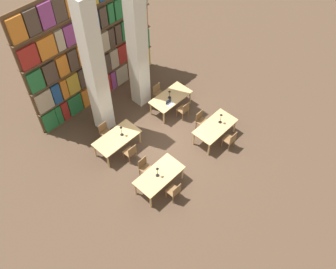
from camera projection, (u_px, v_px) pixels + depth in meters
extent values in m
plane|color=#4C3828|center=(166.00, 143.00, 15.29)|extent=(40.00, 40.00, 0.00)
cube|color=brown|center=(92.00, 46.00, 14.99)|extent=(6.22, 0.06, 5.50)
cube|color=brown|center=(101.00, 95.00, 17.09)|extent=(6.22, 0.35, 0.03)
cube|color=#236B38|center=(49.00, 120.00, 15.42)|extent=(0.59, 0.20, 0.96)
cube|color=#236B38|center=(58.00, 114.00, 15.63)|extent=(0.25, 0.20, 0.96)
cube|color=maroon|center=(65.00, 110.00, 15.78)|extent=(0.31, 0.20, 0.96)
cube|color=#236B38|center=(75.00, 104.00, 16.02)|extent=(0.66, 0.20, 0.96)
cube|color=orange|center=(85.00, 97.00, 16.29)|extent=(0.37, 0.20, 0.96)
cube|color=#236B38|center=(94.00, 92.00, 16.51)|extent=(0.49, 0.20, 0.96)
cube|color=maroon|center=(104.00, 85.00, 16.80)|extent=(0.65, 0.20, 0.96)
cube|color=#84387A|center=(113.00, 80.00, 17.03)|extent=(0.26, 0.20, 0.96)
cube|color=tan|center=(121.00, 74.00, 17.27)|extent=(0.67, 0.20, 0.96)
cube|color=orange|center=(131.00, 68.00, 17.56)|extent=(0.45, 0.20, 0.96)
cube|color=#B7932D|center=(138.00, 63.00, 17.77)|extent=(0.35, 0.20, 0.96)
cube|color=#B7932D|center=(143.00, 60.00, 17.93)|extent=(0.29, 0.20, 0.96)
cube|color=#B7932D|center=(148.00, 57.00, 18.08)|extent=(0.18, 0.20, 0.96)
cube|color=brown|center=(98.00, 77.00, 16.24)|extent=(6.22, 0.35, 0.03)
cube|color=tan|center=(44.00, 101.00, 14.62)|extent=(0.69, 0.20, 0.93)
cube|color=navy|center=(56.00, 94.00, 14.88)|extent=(0.35, 0.20, 0.93)
cube|color=orange|center=(63.00, 89.00, 15.06)|extent=(0.27, 0.20, 0.93)
cube|color=#B7932D|center=(72.00, 83.00, 15.26)|extent=(0.54, 0.20, 0.93)
cube|color=#47382D|center=(85.00, 76.00, 15.56)|extent=(0.65, 0.20, 0.93)
cube|color=#B7932D|center=(97.00, 69.00, 15.87)|extent=(0.60, 0.20, 0.93)
cube|color=#47382D|center=(106.00, 63.00, 16.11)|extent=(0.32, 0.20, 0.93)
cube|color=tan|center=(113.00, 58.00, 16.30)|extent=(0.42, 0.20, 0.93)
cube|color=maroon|center=(122.00, 53.00, 16.53)|extent=(0.52, 0.20, 0.93)
cube|color=tan|center=(132.00, 47.00, 16.80)|extent=(0.50, 0.20, 0.93)
cube|color=orange|center=(140.00, 42.00, 17.06)|extent=(0.51, 0.20, 0.93)
cube|color=#236B38|center=(147.00, 38.00, 17.25)|extent=(0.20, 0.20, 0.93)
cube|color=brown|center=(94.00, 56.00, 15.40)|extent=(6.22, 0.35, 0.03)
cube|color=#236B38|center=(35.00, 81.00, 13.76)|extent=(0.58, 0.20, 0.89)
cube|color=#47382D|center=(49.00, 72.00, 14.06)|extent=(0.53, 0.20, 0.89)
cube|color=orange|center=(62.00, 65.00, 14.32)|extent=(0.46, 0.20, 0.89)
cube|color=#47382D|center=(72.00, 59.00, 14.55)|extent=(0.40, 0.20, 0.89)
cube|color=orange|center=(84.00, 53.00, 14.83)|extent=(0.68, 0.20, 0.89)
cube|color=#84387A|center=(95.00, 46.00, 15.09)|extent=(0.28, 0.20, 0.89)
cube|color=tan|center=(103.00, 42.00, 15.28)|extent=(0.51, 0.20, 0.89)
cube|color=#47382D|center=(111.00, 37.00, 15.48)|extent=(0.27, 0.20, 0.89)
cube|color=#47382D|center=(117.00, 34.00, 15.65)|extent=(0.30, 0.20, 0.89)
cube|color=#236B38|center=(125.00, 29.00, 15.85)|extent=(0.44, 0.20, 0.89)
cube|color=maroon|center=(133.00, 25.00, 16.07)|extent=(0.42, 0.20, 0.89)
cube|color=orange|center=(142.00, 20.00, 16.31)|extent=(0.53, 0.20, 0.89)
cube|color=brown|center=(90.00, 34.00, 14.56)|extent=(6.22, 0.35, 0.03)
cube|color=maroon|center=(28.00, 57.00, 12.96)|extent=(0.69, 0.20, 0.85)
cube|color=orange|center=(46.00, 47.00, 13.31)|extent=(0.69, 0.20, 0.85)
cube|color=tan|center=(59.00, 40.00, 13.57)|extent=(0.33, 0.20, 0.85)
cube|color=#84387A|center=(70.00, 34.00, 13.80)|extent=(0.53, 0.20, 0.85)
cube|color=#B7932D|center=(82.00, 28.00, 14.06)|extent=(0.55, 0.20, 0.85)
cube|color=navy|center=(93.00, 22.00, 14.32)|extent=(0.44, 0.20, 0.85)
cube|color=#47382D|center=(102.00, 17.00, 14.53)|extent=(0.34, 0.20, 0.85)
cube|color=#236B38|center=(110.00, 13.00, 14.71)|extent=(0.27, 0.20, 0.85)
cube|color=#236B38|center=(120.00, 7.00, 14.97)|extent=(0.67, 0.20, 0.85)
cube|color=tan|center=(133.00, 1.00, 15.29)|extent=(0.58, 0.20, 0.85)
cube|color=brown|center=(85.00, 8.00, 13.72)|extent=(6.22, 0.35, 0.03)
cube|color=orange|center=(16.00, 29.00, 12.06)|extent=(0.56, 0.20, 0.92)
cube|color=#47382D|center=(31.00, 22.00, 12.33)|extent=(0.48, 0.20, 0.92)
cube|color=#84387A|center=(45.00, 15.00, 12.59)|extent=(0.52, 0.20, 0.92)
cube|color=#47382D|center=(58.00, 9.00, 12.83)|extent=(0.49, 0.20, 0.92)
cube|color=orange|center=(69.00, 4.00, 13.04)|extent=(0.34, 0.20, 0.92)
cube|color=beige|center=(95.00, 71.00, 13.62)|extent=(0.62, 0.62, 6.00)
cube|color=beige|center=(137.00, 45.00, 14.61)|extent=(0.62, 0.62, 6.00)
cube|color=tan|center=(159.00, 175.00, 13.44)|extent=(1.84, 0.94, 0.04)
cylinder|color=tan|center=(151.00, 202.00, 13.16)|extent=(0.07, 0.07, 0.69)
cylinder|color=tan|center=(182.00, 173.00, 13.94)|extent=(0.07, 0.07, 0.69)
cylinder|color=tan|center=(135.00, 189.00, 13.50)|extent=(0.07, 0.07, 0.69)
cylinder|color=tan|center=(167.00, 161.00, 14.28)|extent=(0.07, 0.07, 0.69)
cylinder|color=brown|center=(166.00, 194.00, 13.51)|extent=(0.04, 0.04, 0.41)
cylinder|color=brown|center=(173.00, 188.00, 13.68)|extent=(0.04, 0.04, 0.41)
cylinder|color=brown|center=(173.00, 200.00, 13.36)|extent=(0.04, 0.04, 0.41)
cylinder|color=brown|center=(180.00, 193.00, 13.53)|extent=(0.04, 0.04, 0.41)
cube|color=brown|center=(173.00, 191.00, 13.35)|extent=(0.42, 0.40, 0.04)
cube|color=brown|center=(177.00, 190.00, 13.09)|extent=(0.40, 0.03, 0.42)
cylinder|color=brown|center=(153.00, 172.00, 14.14)|extent=(0.04, 0.04, 0.41)
cylinder|color=brown|center=(146.00, 178.00, 13.97)|extent=(0.04, 0.04, 0.41)
cylinder|color=brown|center=(147.00, 167.00, 14.29)|extent=(0.04, 0.04, 0.41)
cylinder|color=brown|center=(140.00, 172.00, 14.12)|extent=(0.04, 0.04, 0.41)
cube|color=brown|center=(146.00, 169.00, 13.96)|extent=(0.42, 0.40, 0.04)
cube|color=brown|center=(142.00, 162.00, 13.86)|extent=(0.40, 0.03, 0.42)
cylinder|color=black|center=(158.00, 175.00, 13.40)|extent=(0.14, 0.14, 0.01)
cylinder|color=black|center=(157.00, 172.00, 13.24)|extent=(0.02, 0.02, 0.40)
cone|color=black|center=(157.00, 168.00, 13.05)|extent=(0.11, 0.11, 0.07)
cube|color=tan|center=(215.00, 126.00, 14.94)|extent=(1.84, 0.94, 0.04)
cylinder|color=tan|center=(209.00, 149.00, 14.65)|extent=(0.07, 0.07, 0.69)
cylinder|color=tan|center=(235.00, 126.00, 15.44)|extent=(0.07, 0.07, 0.69)
cylinder|color=tan|center=(194.00, 139.00, 15.00)|extent=(0.07, 0.07, 0.69)
cylinder|color=tan|center=(220.00, 116.00, 15.78)|extent=(0.07, 0.07, 0.69)
cylinder|color=brown|center=(222.00, 143.00, 15.03)|extent=(0.04, 0.04, 0.41)
cylinder|color=brown|center=(227.00, 138.00, 15.20)|extent=(0.04, 0.04, 0.41)
cylinder|color=brown|center=(229.00, 148.00, 14.88)|extent=(0.04, 0.04, 0.41)
cylinder|color=brown|center=(234.00, 143.00, 15.05)|extent=(0.04, 0.04, 0.41)
cube|color=brown|center=(229.00, 139.00, 14.87)|extent=(0.42, 0.40, 0.04)
cube|color=brown|center=(233.00, 138.00, 14.61)|extent=(0.40, 0.03, 0.42)
cylinder|color=brown|center=(208.00, 125.00, 15.66)|extent=(0.04, 0.04, 0.41)
cylinder|color=brown|center=(202.00, 130.00, 15.49)|extent=(0.04, 0.04, 0.41)
cylinder|color=brown|center=(202.00, 121.00, 15.81)|extent=(0.04, 0.04, 0.41)
cylinder|color=brown|center=(196.00, 126.00, 15.64)|extent=(0.04, 0.04, 0.41)
cube|color=brown|center=(202.00, 122.00, 15.48)|extent=(0.42, 0.40, 0.04)
cube|color=brown|center=(199.00, 116.00, 15.38)|extent=(0.40, 0.03, 0.42)
cylinder|color=black|center=(220.00, 122.00, 15.05)|extent=(0.14, 0.14, 0.01)
cylinder|color=black|center=(221.00, 119.00, 14.89)|extent=(0.02, 0.02, 0.41)
cone|color=black|center=(221.00, 114.00, 14.70)|extent=(0.11, 0.11, 0.07)
cube|color=tan|center=(117.00, 138.00, 14.55)|extent=(1.84, 0.94, 0.04)
cylinder|color=tan|center=(108.00, 162.00, 14.27)|extent=(0.07, 0.07, 0.69)
cylinder|color=tan|center=(140.00, 137.00, 15.05)|extent=(0.07, 0.07, 0.69)
cylinder|color=tan|center=(95.00, 151.00, 14.61)|extent=(0.07, 0.07, 0.69)
cylinder|color=tan|center=(127.00, 127.00, 15.40)|extent=(0.07, 0.07, 0.69)
cylinder|color=brown|center=(124.00, 156.00, 14.63)|extent=(0.04, 0.04, 0.41)
cylinder|color=brown|center=(130.00, 150.00, 14.80)|extent=(0.04, 0.04, 0.41)
cylinder|color=brown|center=(130.00, 160.00, 14.48)|extent=(0.04, 0.04, 0.41)
cylinder|color=brown|center=(136.00, 155.00, 14.65)|extent=(0.04, 0.04, 0.41)
cube|color=brown|center=(129.00, 152.00, 14.47)|extent=(0.42, 0.40, 0.04)
cube|color=brown|center=(132.00, 151.00, 14.21)|extent=(0.40, 0.03, 0.42)
cylinder|color=brown|center=(113.00, 136.00, 15.26)|extent=(0.04, 0.04, 0.41)
cylinder|color=brown|center=(106.00, 141.00, 15.09)|extent=(0.04, 0.04, 0.41)
cylinder|color=brown|center=(108.00, 132.00, 15.41)|extent=(0.04, 0.04, 0.41)
cylinder|color=brown|center=(101.00, 137.00, 15.24)|extent=(0.04, 0.04, 0.41)
cube|color=brown|center=(106.00, 133.00, 15.07)|extent=(0.42, 0.40, 0.04)
cube|color=brown|center=(103.00, 127.00, 14.98)|extent=(0.40, 0.03, 0.42)
cylinder|color=black|center=(122.00, 135.00, 14.62)|extent=(0.14, 0.14, 0.01)
cylinder|color=black|center=(121.00, 131.00, 14.46)|extent=(0.02, 0.02, 0.41)
cone|color=black|center=(121.00, 127.00, 14.28)|extent=(0.11, 0.11, 0.07)
cube|color=tan|center=(171.00, 97.00, 16.01)|extent=(1.84, 0.94, 0.04)
cylinder|color=tan|center=(164.00, 118.00, 15.73)|extent=(0.07, 0.07, 0.69)
cylinder|color=tan|center=(190.00, 98.00, 16.51)|extent=(0.07, 0.07, 0.69)
cylinder|color=tan|center=(151.00, 109.00, 16.07)|extent=(0.07, 0.07, 0.69)
cylinder|color=tan|center=(177.00, 89.00, 16.86)|extent=(0.07, 0.07, 0.69)
cylinder|color=brown|center=(177.00, 113.00, 16.09)|extent=(0.04, 0.04, 0.41)
cylinder|color=brown|center=(182.00, 109.00, 16.26)|extent=(0.04, 0.04, 0.41)
cylinder|color=brown|center=(183.00, 117.00, 15.94)|extent=(0.04, 0.04, 0.41)
cylinder|color=brown|center=(188.00, 113.00, 16.11)|extent=(0.04, 0.04, 0.41)
cube|color=brown|center=(183.00, 109.00, 15.93)|extent=(0.42, 0.40, 0.04)
cube|color=brown|center=(186.00, 108.00, 15.67)|extent=(0.40, 0.03, 0.42)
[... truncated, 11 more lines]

